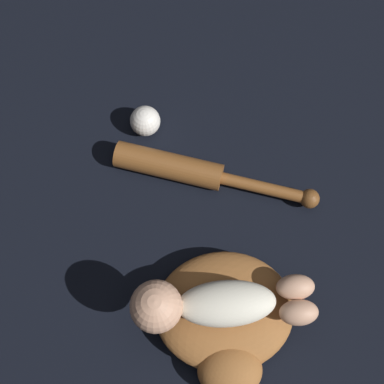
# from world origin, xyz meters

# --- Properties ---
(ground_plane) EXTENTS (6.00, 6.00, 0.00)m
(ground_plane) POSITION_xyz_m (0.00, 0.00, 0.00)
(ground_plane) COLOR black
(baseball_glove) EXTENTS (0.33, 0.33, 0.08)m
(baseball_glove) POSITION_xyz_m (-0.02, -0.01, 0.04)
(baseball_glove) COLOR #935B2D
(baseball_glove) RESTS_ON ground
(baby_figure) EXTENTS (0.38, 0.14, 0.10)m
(baby_figure) POSITION_xyz_m (0.02, -0.03, 0.12)
(baby_figure) COLOR silver
(baby_figure) RESTS_ON baseball_glove
(baseball_bat) EXTENTS (0.49, 0.14, 0.06)m
(baseball_bat) POSITION_xyz_m (0.08, -0.35, 0.03)
(baseball_bat) COLOR brown
(baseball_bat) RESTS_ON ground
(baseball) EXTENTS (0.07, 0.07, 0.07)m
(baseball) POSITION_xyz_m (0.20, -0.48, 0.04)
(baseball) COLOR white
(baseball) RESTS_ON ground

